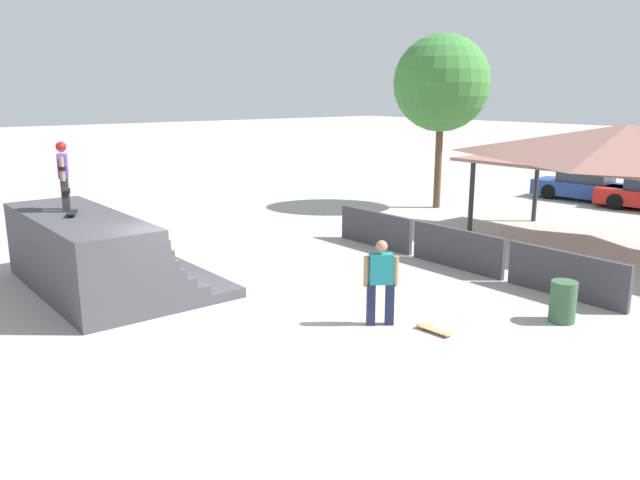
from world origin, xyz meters
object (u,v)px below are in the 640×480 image
Objects in this scene: skateboard_on_deck at (72,213)px; skateboard_on_ground at (433,329)px; tree_beside_pavilion at (442,83)px; bystander_walking at (381,278)px; skater_on_deck at (63,171)px; trash_bin at (563,302)px; parked_car_blue at (587,187)px.

skateboard_on_ground is at bearing 56.49° from skateboard_on_deck.
bystander_walking is at bearing -53.80° from tree_beside_pavilion.
skateboard_on_deck is (0.71, -0.11, -0.87)m from skater_on_deck.
bystander_walking is 1.41m from skateboard_on_ground.
trash_bin is (8.09, 6.98, -1.45)m from skateboard_on_deck.
tree_beside_pavilion is at bearing -108.68° from bystander_walking.
tree_beside_pavilion is at bearing 116.10° from skater_on_deck.
parked_car_blue reaches higher than trash_bin.
skater_on_deck is 15.00m from tree_beside_pavilion.
skateboard_on_ground is at bearing 154.03° from bystander_walking.
skateboard_on_ground is at bearing 51.14° from skater_on_deck.
skateboard_on_deck is at bearing -20.74° from bystander_walking.
tree_beside_pavilion reaches higher than bystander_walking.
skater_on_deck reaches higher than trash_bin.
skateboard_on_deck reaches higher than parked_car_blue.
tree_beside_pavilion is at bearing -52.97° from skateboard_on_ground.
skateboard_on_deck reaches higher than trash_bin.
bystander_walking is at bearing 51.34° from skater_on_deck.
skater_on_deck is at bearing -165.61° from skateboard_on_deck.
parked_car_blue is at bearing -128.49° from bystander_walking.
skater_on_deck is 2.10× the size of skateboard_on_ground.
skater_on_deck is 0.24× the size of tree_beside_pavilion.
skateboard_on_ground is 0.17× the size of parked_car_blue.
parked_car_blue is at bearing 110.70° from skateboard_on_deck.
tree_beside_pavilion is 13.62m from trash_bin.
skateboard_on_deck is 0.11× the size of tree_beside_pavilion.
bystander_walking reaches higher than parked_car_blue.
skater_on_deck reaches higher than skateboard_on_ground.
skater_on_deck is 7.88m from bystander_walking.
trash_bin is at bearing 58.85° from skater_on_deck.
skateboard_on_ground is 0.11× the size of tree_beside_pavilion.
skateboard_on_ground is 17.67m from parked_car_blue.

